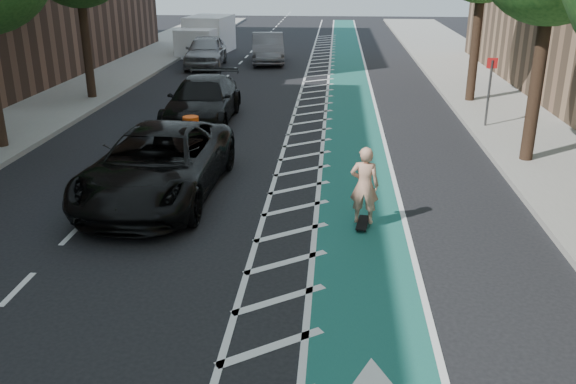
# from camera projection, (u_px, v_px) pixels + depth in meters

# --- Properties ---
(ground) EXTENTS (120.00, 120.00, 0.00)m
(ground) POSITION_uv_depth(u_px,v_px,m) (194.00, 296.00, 10.64)
(ground) COLOR black
(ground) RESTS_ON ground
(bike_lane) EXTENTS (2.00, 90.00, 0.01)m
(bike_lane) POSITION_uv_depth(u_px,v_px,m) (354.00, 142.00, 19.74)
(bike_lane) COLOR #18544C
(bike_lane) RESTS_ON ground
(buffer_strip) EXTENTS (1.40, 90.00, 0.01)m
(buffer_strip) POSITION_uv_depth(u_px,v_px,m) (308.00, 141.00, 19.85)
(buffer_strip) COLOR silver
(buffer_strip) RESTS_ON ground
(sidewalk_right) EXTENTS (5.00, 90.00, 0.15)m
(sidewalk_right) POSITION_uv_depth(u_px,v_px,m) (560.00, 145.00, 19.24)
(sidewalk_right) COLOR gray
(sidewalk_right) RESTS_ON ground
(curb_right) EXTENTS (0.12, 90.00, 0.16)m
(curb_right) POSITION_uv_depth(u_px,v_px,m) (481.00, 143.00, 19.42)
(curb_right) COLOR gray
(curb_right) RESTS_ON ground
(curb_left) EXTENTS (0.12, 90.00, 0.16)m
(curb_left) POSITION_uv_depth(u_px,v_px,m) (54.00, 134.00, 20.45)
(curb_left) COLOR gray
(curb_left) RESTS_ON ground
(sign_post) EXTENTS (0.35, 0.08, 2.47)m
(sign_post) POSITION_uv_depth(u_px,v_px,m) (489.00, 91.00, 20.80)
(sign_post) COLOR #4C4C4C
(sign_post) RESTS_ON ground
(skateboard) EXTENTS (0.34, 0.84, 0.11)m
(skateboard) POSITION_uv_depth(u_px,v_px,m) (363.00, 223.00, 13.42)
(skateboard) COLOR black
(skateboard) RESTS_ON ground
(skateboarder) EXTENTS (0.68, 0.50, 1.72)m
(skateboarder) POSITION_uv_depth(u_px,v_px,m) (364.00, 185.00, 13.11)
(skateboarder) COLOR tan
(skateboarder) RESTS_ON skateboard
(suv_near) EXTENTS (2.98, 6.19, 1.70)m
(suv_near) POSITION_uv_depth(u_px,v_px,m) (158.00, 164.00, 14.90)
(suv_near) COLOR black
(suv_near) RESTS_ON ground
(suv_far) EXTENTS (2.32, 5.56, 1.60)m
(suv_far) POSITION_uv_depth(u_px,v_px,m) (203.00, 101.00, 21.90)
(suv_far) COLOR black
(suv_far) RESTS_ON ground
(car_silver) EXTENTS (2.37, 5.14, 1.70)m
(car_silver) POSITION_uv_depth(u_px,v_px,m) (206.00, 51.00, 33.82)
(car_silver) COLOR gray
(car_silver) RESTS_ON ground
(car_grey) EXTENTS (2.38, 5.23, 1.66)m
(car_grey) POSITION_uv_depth(u_px,v_px,m) (268.00, 48.00, 35.27)
(car_grey) COLOR slate
(car_grey) RESTS_ON ground
(box_truck) EXTENTS (2.99, 5.65, 2.26)m
(box_truck) POSITION_uv_depth(u_px,v_px,m) (206.00, 37.00, 38.86)
(box_truck) COLOR white
(box_truck) RESTS_ON ground
(barrel_a) EXTENTS (0.64, 0.64, 0.87)m
(barrel_a) POSITION_uv_depth(u_px,v_px,m) (157.00, 170.00, 15.82)
(barrel_a) COLOR #FF5A0D
(barrel_a) RESTS_ON ground
(barrel_b) EXTENTS (0.65, 0.65, 0.88)m
(barrel_b) POSITION_uv_depth(u_px,v_px,m) (191.00, 131.00, 19.51)
(barrel_b) COLOR #FF520D
(barrel_b) RESTS_ON ground
(barrel_c) EXTENTS (0.64, 0.64, 0.87)m
(barrel_c) POSITION_uv_depth(u_px,v_px,m) (215.00, 98.00, 24.19)
(barrel_c) COLOR #FF5F0D
(barrel_c) RESTS_ON ground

